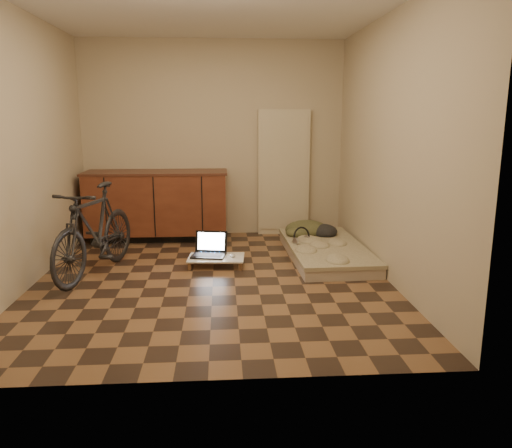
{
  "coord_description": "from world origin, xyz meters",
  "views": [
    {
      "loc": [
        0.11,
        -4.84,
        1.62
      ],
      "look_at": [
        0.44,
        0.04,
        0.55
      ],
      "focal_mm": 35.0,
      "sensor_mm": 36.0,
      "label": 1
    }
  ],
  "objects": [
    {
      "name": "cabinets",
      "position": [
        -0.75,
        1.7,
        0.47
      ],
      "size": [
        1.84,
        0.62,
        0.91
      ],
      "color": "black",
      "rests_on": "ground"
    },
    {
      "name": "room_shell",
      "position": [
        0.0,
        0.0,
        1.3
      ],
      "size": [
        3.5,
        4.0,
        2.6
      ],
      "color": "brown",
      "rests_on": "ground"
    },
    {
      "name": "lap_desk",
      "position": [
        0.03,
        0.44,
        0.09
      ],
      "size": [
        0.63,
        0.44,
        0.1
      ],
      "rotation": [
        0.0,
        0.0,
        -0.08
      ],
      "color": "brown",
      "rests_on": "ground"
    },
    {
      "name": "laptop",
      "position": [
        -0.04,
        0.51,
        0.15
      ],
      "size": [
        0.41,
        0.38,
        0.25
      ],
      "rotation": [
        0.0,
        0.0,
        -0.19
      ],
      "color": "black",
      "rests_on": "lap_desk"
    },
    {
      "name": "futon",
      "position": [
        1.3,
        0.69,
        0.08
      ],
      "size": [
        0.89,
        1.79,
        0.15
      ],
      "rotation": [
        0.0,
        0.0,
        0.03
      ],
      "color": "#B1A18E",
      "rests_on": "ground"
    },
    {
      "name": "headphones",
      "position": [
        1.03,
        0.79,
        0.24
      ],
      "size": [
        0.34,
        0.33,
        0.17
      ],
      "primitive_type": null,
      "rotation": [
        0.0,
        0.0,
        0.5
      ],
      "color": "black",
      "rests_on": "futon"
    },
    {
      "name": "clothing_pile",
      "position": [
        1.23,
        1.27,
        0.27
      ],
      "size": [
        0.59,
        0.5,
        0.23
      ],
      "primitive_type": null,
      "rotation": [
        0.0,
        0.0,
        0.03
      ],
      "color": "#3F4126",
      "rests_on": "futon"
    },
    {
      "name": "appliance_panel",
      "position": [
        0.95,
        1.94,
        0.85
      ],
      "size": [
        0.7,
        0.1,
        1.7
      ],
      "primitive_type": "cube",
      "color": "beige",
      "rests_on": "ground"
    },
    {
      "name": "mouse",
      "position": [
        0.21,
        0.43,
        0.12
      ],
      "size": [
        0.08,
        0.11,
        0.03
      ],
      "primitive_type": "ellipsoid",
      "rotation": [
        0.0,
        0.0,
        0.21
      ],
      "color": "silver",
      "rests_on": "lap_desk"
    },
    {
      "name": "bicycle",
      "position": [
        -1.2,
        0.21,
        0.52
      ],
      "size": [
        0.89,
        1.66,
        1.03
      ],
      "primitive_type": "imported",
      "rotation": [
        0.0,
        0.0,
        -0.28
      ],
      "color": "black",
      "rests_on": "ground"
    }
  ]
}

